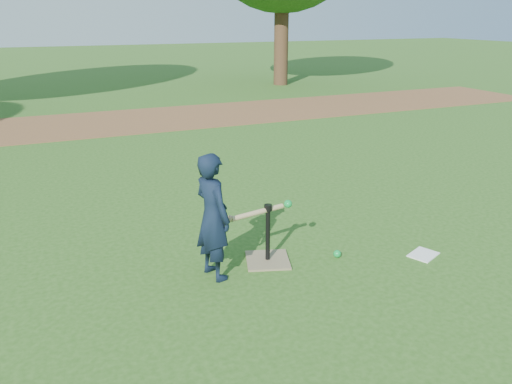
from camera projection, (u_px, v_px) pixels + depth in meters
name	position (u px, v px, depth m)	size (l,w,h in m)	color
ground	(222.00, 257.00, 5.16)	(80.00, 80.00, 0.00)	#285116
dirt_strip	(115.00, 122.00, 11.65)	(24.00, 3.00, 0.01)	brown
child	(213.00, 217.00, 4.60)	(0.44, 0.29, 1.22)	black
wiffle_ball_ground	(337.00, 254.00, 5.15)	(0.08, 0.08, 0.08)	#0D9439
clipboard	(423.00, 255.00, 5.21)	(0.30, 0.23, 0.01)	white
batting_tee	(268.00, 251.00, 5.05)	(0.54, 0.54, 0.61)	#807051
swing_action	(261.00, 211.00, 4.83)	(0.68, 0.17, 0.13)	tan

